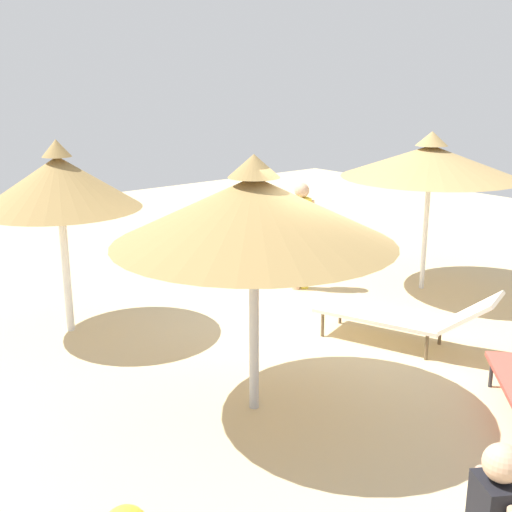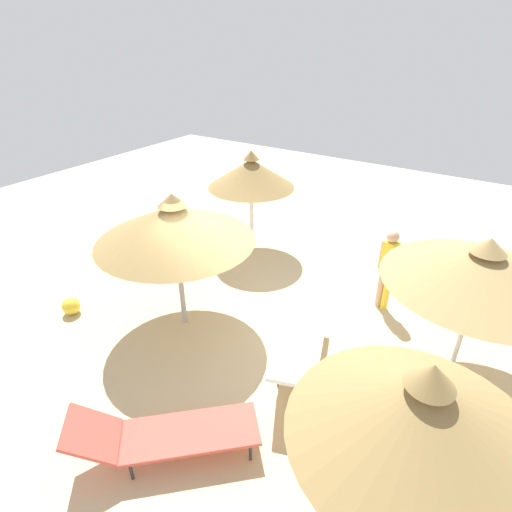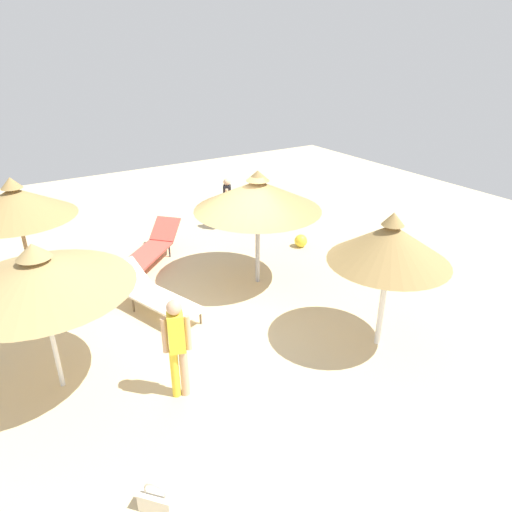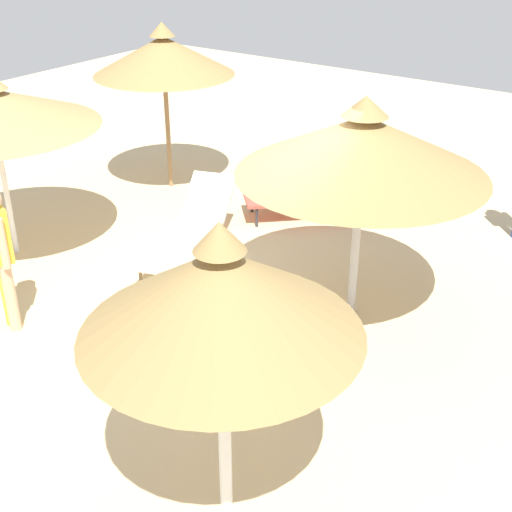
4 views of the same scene
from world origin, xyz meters
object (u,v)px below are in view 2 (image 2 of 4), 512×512
object	(u,v)px
lounge_chair_near_left	(300,353)
lounge_chair_far_left	(164,433)
parasol_umbrella_back	(483,267)
beach_ball	(71,306)
parasol_umbrella_front	(422,411)
person_standing_far_right	(388,266)
parasol_umbrella_center	(174,223)
parasol_umbrella_edge	(251,173)
handbag	(452,279)

from	to	relation	value
lounge_chair_near_left	lounge_chair_far_left	size ratio (longest dim) A/B	1.07
lounge_chair_near_left	parasol_umbrella_back	bearing A→B (deg)	-148.14
parasol_umbrella_back	beach_ball	size ratio (longest dim) A/B	7.90
lounge_chair_near_left	parasol_umbrella_front	bearing A→B (deg)	137.24
parasol_umbrella_front	person_standing_far_right	size ratio (longest dim) A/B	1.58
lounge_chair_near_left	lounge_chair_far_left	xyz separation A→B (m)	(0.79, 2.27, -0.02)
lounge_chair_near_left	beach_ball	xyz separation A→B (m)	(4.56, 1.05, -0.25)
parasol_umbrella_back	parasol_umbrella_front	bearing A→B (deg)	87.87
parasol_umbrella_center	person_standing_far_right	bearing A→B (deg)	-140.14
parasol_umbrella_front	person_standing_far_right	bearing A→B (deg)	-71.92
parasol_umbrella_edge	parasol_umbrella_center	xyz separation A→B (m)	(-0.58, 3.23, 0.08)
parasol_umbrella_front	parasol_umbrella_back	bearing A→B (deg)	-92.13
parasol_umbrella_back	parasol_umbrella_center	xyz separation A→B (m)	(4.60, 1.32, 0.03)
lounge_chair_far_left	person_standing_far_right	distance (m)	5.03
parasol_umbrella_front	beach_ball	size ratio (longest dim) A/B	7.82
parasol_umbrella_edge	lounge_chair_far_left	bearing A→B (deg)	112.60
parasol_umbrella_edge	parasol_umbrella_back	size ratio (longest dim) A/B	0.93
parasol_umbrella_edge	parasol_umbrella_front	world-z (taller)	parasol_umbrella_front
parasol_umbrella_back	parasol_umbrella_center	bearing A→B (deg)	15.96
parasol_umbrella_back	beach_ball	distance (m)	7.32
parasol_umbrella_center	parasol_umbrella_front	bearing A→B (deg)	157.82
lounge_chair_near_left	handbag	bearing A→B (deg)	-110.96
parasol_umbrella_back	lounge_chair_far_left	distance (m)	4.89
parasol_umbrella_back	lounge_chair_near_left	distance (m)	2.97
parasol_umbrella_center	person_standing_far_right	xyz separation A→B (m)	(-3.06, -2.55, -1.11)
handbag	lounge_chair_far_left	bearing A→B (deg)	69.67
lounge_chair_far_left	handbag	world-z (taller)	lounge_chair_far_left
person_standing_far_right	lounge_chair_near_left	bearing A→B (deg)	77.65
lounge_chair_near_left	lounge_chair_far_left	distance (m)	2.40
parasol_umbrella_front	lounge_chair_near_left	xyz separation A→B (m)	(1.99, -1.84, -1.79)
lounge_chair_near_left	handbag	distance (m)	4.53
beach_ball	handbag	bearing A→B (deg)	-139.48
parasol_umbrella_edge	parasol_umbrella_center	size ratio (longest dim) A/B	0.92
handbag	beach_ball	xyz separation A→B (m)	(6.17, 5.28, 0.03)
person_standing_far_right	beach_ball	bearing A→B (deg)	35.13
lounge_chair_far_left	person_standing_far_right	size ratio (longest dim) A/B	1.28
lounge_chair_near_left	beach_ball	world-z (taller)	lounge_chair_near_left
parasol_umbrella_center	parasol_umbrella_front	xyz separation A→B (m)	(-4.49, 1.83, 0.12)
handbag	beach_ball	world-z (taller)	handbag
person_standing_far_right	handbag	distance (m)	2.15
parasol_umbrella_front	beach_ball	world-z (taller)	parasol_umbrella_front
parasol_umbrella_back	lounge_chair_near_left	world-z (taller)	parasol_umbrella_back
parasol_umbrella_center	handbag	xyz separation A→B (m)	(-4.12, -4.23, -1.94)
parasol_umbrella_edge	lounge_chair_near_left	size ratio (longest dim) A/B	1.09
lounge_chair_near_left	parasol_umbrella_center	bearing A→B (deg)	0.20
parasol_umbrella_edge	parasol_umbrella_back	bearing A→B (deg)	159.74
parasol_umbrella_edge	handbag	bearing A→B (deg)	-167.94
parasol_umbrella_edge	parasol_umbrella_center	distance (m)	3.28
parasol_umbrella_center	person_standing_far_right	distance (m)	4.13
parasol_umbrella_front	lounge_chair_far_left	size ratio (longest dim) A/B	1.23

